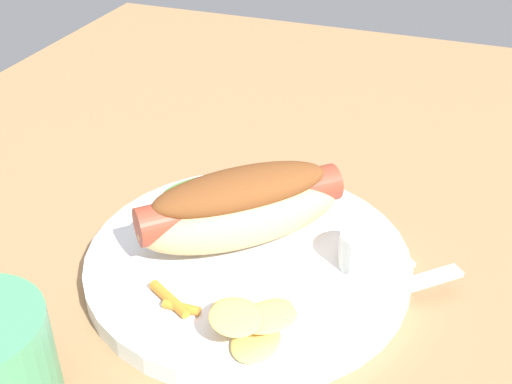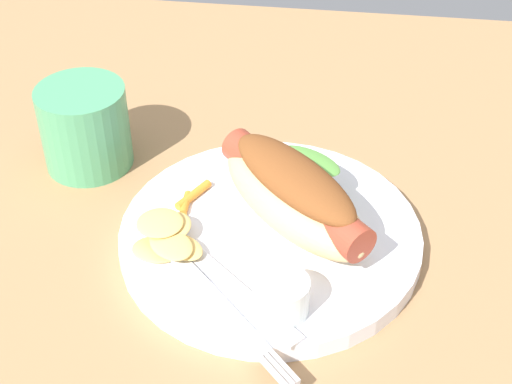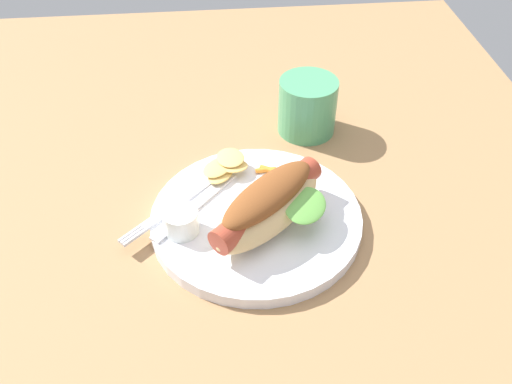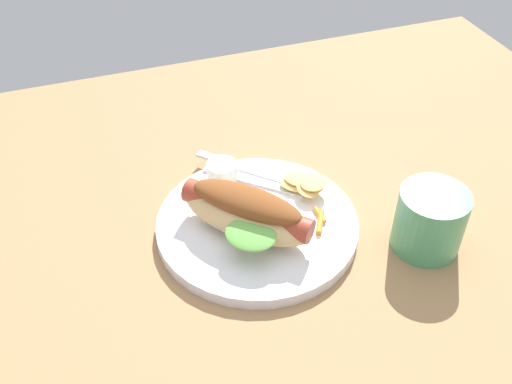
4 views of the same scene
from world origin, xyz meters
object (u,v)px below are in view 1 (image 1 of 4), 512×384
knife (331,289)px  hot_dog (241,206)px  sauce_ramekin (366,249)px  chips_pile (252,321)px  plate (254,263)px  fork (359,300)px  carrot_garnish (174,302)px

knife → hot_dog: bearing=107.7°
sauce_ramekin → chips_pile: (9.75, -5.43, -0.37)cm
hot_dog → plate: bearing=-89.0°
plate → sauce_ramekin: size_ratio=6.19×
sauce_ramekin → knife: sauce_ramekin is taller
fork → chips_pile: chips_pile is taller
hot_dog → carrot_garnish: size_ratio=3.67×
sauce_ramekin → fork: bearing=7.5°
plate → carrot_garnish: (7.29, -3.24, 1.16)cm
plate → sauce_ramekin: 8.81cm
fork → chips_pile: size_ratio=1.84×
carrot_garnish → hot_dog: bearing=170.5°
sauce_ramekin → carrot_garnish: (9.16, -11.54, -1.11)cm
sauce_ramekin → hot_dog: bearing=-89.3°
plate → knife: bearing=73.5°
fork → plate: bearing=121.5°
hot_dog → carrot_garnish: 9.56cm
fork → carrot_garnish: size_ratio=2.87×
chips_pile → carrot_garnish: (-0.59, -6.12, -0.74)cm
plate → knife: knife is taller
sauce_ramekin → carrot_garnish: bearing=-51.6°
plate → chips_pile: 8.60cm
fork → chips_pile: bearing=179.1°
knife → chips_pile: bearing=-171.5°
fork → hot_dog: bearing=115.3°
knife → carrot_garnish: (5.30, -9.96, 0.18)cm
plate → sauce_ramekin: bearing=102.7°
knife → chips_pile: (5.89, -3.84, 0.92)cm
hot_dog → knife: size_ratio=1.14×
plate → hot_dog: size_ratio=1.53×
carrot_garnish → chips_pile: bearing=84.5°
carrot_garnish → fork: bearing=111.8°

